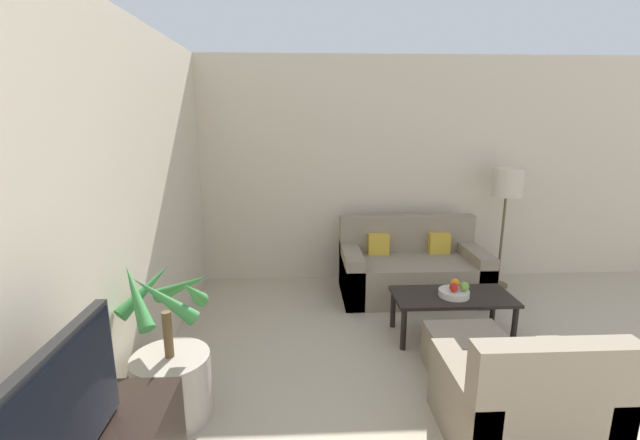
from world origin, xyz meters
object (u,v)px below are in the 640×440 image
Objects in this scene: sofa_loveseat at (411,270)px; orange_fruit at (455,283)px; ottoman at (466,353)px; potted_palm at (171,372)px; apple_green at (464,286)px; armchair at (522,405)px; fruit_bowl at (454,293)px; coffee_table at (452,300)px; floor_lamp at (507,188)px; television at (61,415)px; apple_red at (454,287)px.

sofa_loveseat is 0.97m from orange_fruit.
potted_palm is at bearing -169.40° from ottoman.
apple_green is 0.11m from orange_fruit.
orange_fruit is 1.42m from armchair.
fruit_bowl reaches higher than ottoman.
apple_green is 0.09× the size of armchair.
coffee_table is at bearing 88.49° from fruit_bowl.
floor_lamp is 1.58× the size of armchair.
floor_lamp reaches higher than potted_palm.
television reaches higher than fruit_bowl.
fruit_bowl is 1.33m from armchair.
fruit_bowl is (2.28, 2.13, -0.47)m from television.
fruit_bowl is at bearing 23.14° from potted_palm.
apple_red is at bearing -171.41° from apple_green.
coffee_table is (2.28, 2.15, -0.55)m from television.
apple_red is at bearing -105.69° from coffee_table.
television is 0.74× the size of potted_palm.
potted_palm is at bearing -156.86° from fruit_bowl.
orange_fruit is 0.72m from ottoman.
television reaches higher than coffee_table.
floor_lamp is 1.75m from fruit_bowl.
floor_lamp reaches higher than apple_red.
fruit_bowl is at bearing -91.51° from coffee_table.
television is 9.88× the size of apple_green.
ottoman is at bearing -121.43° from floor_lamp.
floor_lamp is at bearing 50.82° from apple_red.
floor_lamp is (3.28, 3.34, 0.30)m from television.
fruit_bowl reaches higher than coffee_table.
fruit_bowl is at bearing 63.54° from apple_red.
armchair reaches higher than fruit_bowl.
armchair is at bearing -92.79° from orange_fruit.
television is at bearing -136.41° from orange_fruit.
fruit_bowl is 3.25× the size of apple_green.
armchair is at bearing 19.72° from television.
ottoman is (-0.17, -0.54, -0.34)m from apple_green.
sofa_loveseat is at bearing 99.21° from orange_fruit.
apple_green is at bearing 84.70° from armchair.
sofa_loveseat reaches higher than ottoman.
apple_green is 1.04× the size of orange_fruit.
potted_palm reaches higher than coffee_table.
television is 3.86m from sofa_loveseat.
sofa_loveseat is 0.99m from coffee_table.
television reaches higher than armchair.
sofa_loveseat is (2.16, 3.14, -0.62)m from television.
sofa_loveseat is at bearing 42.78° from potted_palm.
apple_green is at bearing -126.59° from floor_lamp.
television reaches higher than orange_fruit.
apple_red is (-0.02, -0.06, 0.15)m from coffee_table.
potted_palm is 2.21m from ottoman.
potted_palm reaches higher than apple_red.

